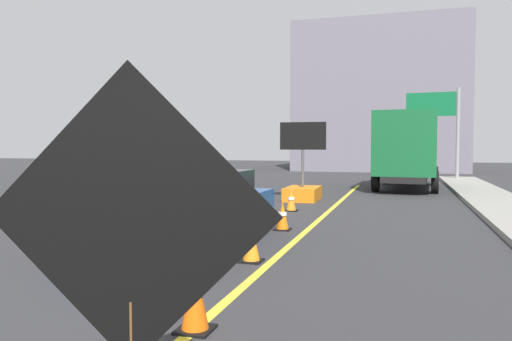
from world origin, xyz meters
The scene contains 11 objects.
lane_center_stripe centered at (0.00, 6.00, 0.00)m, with size 0.14×36.00×0.01m, color yellow.
roadwork_sign centered at (0.64, 2.47, 1.47)m, with size 1.61×0.33×2.33m.
arrow_board_trailer centered at (-1.30, 16.85, 0.48)m, with size 1.60×1.82×2.70m.
box_truck centered at (2.21, 22.51, 1.77)m, with size 2.87×6.85×3.25m.
pickup_car centered at (-1.91, 8.90, 0.70)m, with size 2.19×5.01×1.38m.
highway_guide_sign centered at (4.05, 28.66, 3.42)m, with size 2.78×0.37×5.00m.
far_building_block centered at (0.24, 38.88, 5.49)m, with size 12.45×6.87×10.98m, color slate.
traffic_cone_near_sign centered at (0.02, 4.69, 0.36)m, with size 0.36×0.36×0.73m.
traffic_cone_mid_lane centered at (-0.31, 7.70, 0.32)m, with size 0.36×0.36×0.66m.
traffic_cone_far_lane centered at (-0.54, 10.76, 0.32)m, with size 0.36×0.36×0.64m.
traffic_cone_curbside centered at (-1.05, 13.94, 0.31)m, with size 0.36×0.36×0.64m.
Camera 1 is at (2.03, 0.17, 1.89)m, focal length 34.38 mm.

